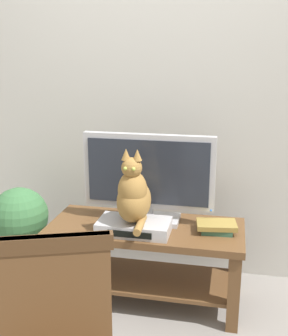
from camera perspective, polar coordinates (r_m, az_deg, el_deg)
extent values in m
cube|color=beige|center=(3.01, 2.82, 11.99)|extent=(7.00, 0.12, 2.80)
cube|color=brown|center=(2.71, 0.22, -8.11)|extent=(1.22, 0.52, 0.04)
cube|color=brown|center=(2.81, -12.23, -13.51)|extent=(0.07, 0.07, 0.47)
cube|color=brown|center=(2.60, 11.84, -16.03)|extent=(0.07, 0.07, 0.47)
cube|color=brown|center=(3.15, -9.13, -10.01)|extent=(0.07, 0.07, 0.47)
cube|color=brown|center=(2.97, 11.92, -11.85)|extent=(0.07, 0.07, 0.47)
cube|color=brown|center=(2.87, 0.21, -14.46)|extent=(1.12, 0.44, 0.02)
cube|color=#B7B7BC|center=(2.77, 0.58, -6.72)|extent=(0.40, 0.20, 0.03)
cube|color=#B7B7BC|center=(2.76, 0.58, -5.80)|extent=(0.06, 0.04, 0.07)
cube|color=#B7B7BC|center=(2.67, 0.60, -0.42)|extent=(0.83, 0.05, 0.47)
cube|color=#232833|center=(2.64, 0.47, -0.59)|extent=(0.76, 0.01, 0.41)
sphere|color=#2672F2|center=(2.67, 8.90, -5.62)|extent=(0.01, 0.01, 0.01)
cube|color=#BCBCC1|center=(2.60, -1.31, -7.77)|extent=(0.43, 0.24, 0.08)
cube|color=black|center=(2.49, -1.97, -8.86)|extent=(0.26, 0.01, 0.04)
ellipsoid|color=olive|center=(2.54, -1.33, -4.38)|extent=(0.20, 0.30, 0.25)
ellipsoid|color=olive|center=(2.48, -1.54, -2.94)|extent=(0.17, 0.19, 0.23)
sphere|color=olive|center=(2.43, -1.65, 0.03)|extent=(0.12, 0.12, 0.12)
cone|color=olive|center=(2.41, -2.42, 1.84)|extent=(0.05, 0.05, 0.07)
cone|color=olive|center=(2.40, -0.90, 1.77)|extent=(0.05, 0.05, 0.07)
sphere|color=#B2C64C|center=(2.38, -2.51, -0.07)|extent=(0.02, 0.02, 0.02)
sphere|color=#B2C64C|center=(2.37, -1.40, -0.14)|extent=(0.02, 0.02, 0.02)
cylinder|color=olive|center=(2.47, -0.51, -7.54)|extent=(0.06, 0.24, 0.04)
cube|color=brown|center=(1.69, -12.35, -16.29)|extent=(0.43, 0.19, 0.48)
cube|color=#4D331C|center=(1.59, -12.78, -9.83)|extent=(0.46, 0.20, 0.06)
cube|color=#38664C|center=(2.66, 9.69, -7.96)|extent=(0.19, 0.17, 0.03)
cube|color=olive|center=(2.64, 9.63, -7.47)|extent=(0.26, 0.19, 0.03)
cylinder|color=#9E6B4C|center=(3.13, -15.64, -13.33)|extent=(0.24, 0.24, 0.21)
cylinder|color=#332319|center=(3.09, -15.77, -11.80)|extent=(0.22, 0.22, 0.02)
cylinder|color=#4C3823|center=(3.05, -15.90, -10.24)|extent=(0.04, 0.04, 0.17)
sphere|color=#386B3D|center=(2.96, -16.23, -6.13)|extent=(0.38, 0.38, 0.38)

